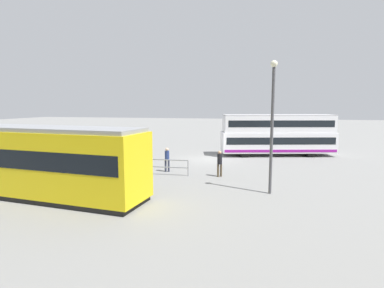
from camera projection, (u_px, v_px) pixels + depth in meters
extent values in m
plane|color=gray|center=(209.00, 159.00, 26.52)|extent=(160.00, 160.00, 0.00)
cube|color=white|center=(277.00, 142.00, 28.47)|extent=(10.70, 4.90, 1.86)
cube|color=white|center=(278.00, 124.00, 28.25)|extent=(10.38, 4.72, 1.53)
cube|color=black|center=(277.00, 140.00, 28.44)|extent=(10.20, 4.80, 0.64)
cube|color=black|center=(278.00, 123.00, 28.24)|extent=(9.88, 4.63, 0.60)
cube|color=#8C198C|center=(277.00, 149.00, 28.56)|extent=(10.51, 4.88, 0.24)
cube|color=#B2B2B7|center=(278.00, 115.00, 28.15)|extent=(10.38, 4.72, 0.10)
cylinder|color=black|center=(243.00, 150.00, 28.52)|extent=(1.55, 2.60, 1.00)
cylinder|color=black|center=(307.00, 150.00, 28.62)|extent=(1.55, 2.60, 1.00)
cube|color=yellow|center=(22.00, 160.00, 15.95)|extent=(14.06, 4.06, 3.19)
cube|color=black|center=(22.00, 154.00, 15.91)|extent=(13.51, 4.03, 0.90)
cube|color=gray|center=(20.00, 128.00, 15.73)|extent=(13.76, 3.82, 0.20)
cube|color=black|center=(25.00, 192.00, 16.17)|extent=(13.77, 3.90, 0.25)
cylinder|color=#33384C|center=(169.00, 166.00, 21.56)|extent=(0.14, 0.14, 0.85)
cylinder|color=#33384C|center=(166.00, 166.00, 21.55)|extent=(0.14, 0.14, 0.85)
cylinder|color=navy|center=(167.00, 155.00, 21.46)|extent=(0.39, 0.39, 0.65)
sphere|color=beige|center=(167.00, 149.00, 21.40)|extent=(0.23, 0.23, 0.23)
cylinder|color=#4C3F2D|center=(218.00, 170.00, 20.03)|extent=(0.14, 0.14, 0.85)
cylinder|color=#4C3F2D|center=(221.00, 170.00, 20.11)|extent=(0.14, 0.14, 0.85)
cylinder|color=black|center=(220.00, 159.00, 19.97)|extent=(0.45, 0.45, 0.66)
sphere|color=tan|center=(220.00, 152.00, 19.91)|extent=(0.23, 0.23, 0.23)
cube|color=gray|center=(140.00, 159.00, 20.73)|extent=(6.66, 0.39, 0.06)
cube|color=gray|center=(140.00, 166.00, 20.80)|extent=(6.66, 0.39, 0.06)
cylinder|color=gray|center=(188.00, 168.00, 20.23)|extent=(0.07, 0.07, 1.05)
cylinder|color=gray|center=(140.00, 167.00, 20.80)|extent=(0.07, 0.07, 1.05)
cylinder|color=gray|center=(95.00, 165.00, 21.37)|extent=(0.07, 0.07, 1.05)
cylinder|color=slate|center=(78.00, 154.00, 22.06)|extent=(0.10, 0.10, 2.42)
cube|color=#D8D84C|center=(77.00, 143.00, 21.92)|extent=(1.21, 0.39, 0.67)
cylinder|color=#4C4C51|center=(272.00, 132.00, 15.87)|extent=(0.16, 0.16, 6.66)
sphere|color=#F2EFCC|center=(274.00, 64.00, 15.42)|extent=(0.36, 0.36, 0.36)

